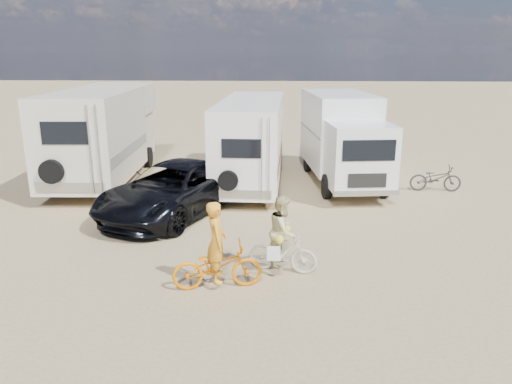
{
  "coord_description": "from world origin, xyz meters",
  "views": [
    {
      "loc": [
        1.16,
        -11.37,
        4.92
      ],
      "look_at": [
        0.62,
        1.07,
        1.3
      ],
      "focal_mm": 34.46,
      "sensor_mm": 36.0,
      "label": 1
    }
  ],
  "objects_px": {
    "bike_man": "(217,266)",
    "crate": "(271,202)",
    "rv_main": "(252,142)",
    "dark_suv": "(174,189)",
    "rider_man": "(217,250)",
    "cooler": "(188,198)",
    "bike_woman": "(283,252)",
    "box_truck": "(344,140)",
    "bike_parked": "(436,178)",
    "rider_woman": "(283,238)",
    "rv_left": "(103,136)"
  },
  "relations": [
    {
      "from": "rider_woman",
      "to": "cooler",
      "type": "height_order",
      "value": "rider_woman"
    },
    {
      "from": "dark_suv",
      "to": "bike_man",
      "type": "relative_size",
      "value": 2.97
    },
    {
      "from": "dark_suv",
      "to": "bike_woman",
      "type": "bearing_deg",
      "value": -26.92
    },
    {
      "from": "dark_suv",
      "to": "bike_woman",
      "type": "xyz_separation_m",
      "value": [
        3.31,
        -4.04,
        -0.31
      ]
    },
    {
      "from": "rv_main",
      "to": "bike_parked",
      "type": "xyz_separation_m",
      "value": [
        6.67,
        -0.87,
        -1.1
      ]
    },
    {
      "from": "rv_main",
      "to": "rider_woman",
      "type": "distance_m",
      "value": 7.94
    },
    {
      "from": "rider_man",
      "to": "rider_woman",
      "type": "height_order",
      "value": "rider_man"
    },
    {
      "from": "rv_left",
      "to": "bike_man",
      "type": "bearing_deg",
      "value": -61.02
    },
    {
      "from": "box_truck",
      "to": "bike_parked",
      "type": "bearing_deg",
      "value": -23.03
    },
    {
      "from": "box_truck",
      "to": "cooler",
      "type": "distance_m",
      "value": 6.31
    },
    {
      "from": "rv_left",
      "to": "bike_parked",
      "type": "distance_m",
      "value": 12.47
    },
    {
      "from": "bike_man",
      "to": "crate",
      "type": "distance_m",
      "value": 5.78
    },
    {
      "from": "box_truck",
      "to": "rv_main",
      "type": "bearing_deg",
      "value": 175.37
    },
    {
      "from": "dark_suv",
      "to": "crate",
      "type": "bearing_deg",
      "value": 38.26
    },
    {
      "from": "bike_woman",
      "to": "rv_main",
      "type": "bearing_deg",
      "value": 21.89
    },
    {
      "from": "bike_woman",
      "to": "bike_man",
      "type": "bearing_deg",
      "value": 135.15
    },
    {
      "from": "cooler",
      "to": "crate",
      "type": "distance_m",
      "value": 2.76
    },
    {
      "from": "rv_main",
      "to": "dark_suv",
      "type": "height_order",
      "value": "rv_main"
    },
    {
      "from": "rv_main",
      "to": "crate",
      "type": "relative_size",
      "value": 17.2
    },
    {
      "from": "rider_woman",
      "to": "crate",
      "type": "relative_size",
      "value": 3.84
    },
    {
      "from": "rv_left",
      "to": "crate",
      "type": "height_order",
      "value": "rv_left"
    },
    {
      "from": "rv_left",
      "to": "rider_woman",
      "type": "height_order",
      "value": "rv_left"
    },
    {
      "from": "rider_woman",
      "to": "bike_parked",
      "type": "bearing_deg",
      "value": -24.84
    },
    {
      "from": "box_truck",
      "to": "bike_woman",
      "type": "xyz_separation_m",
      "value": [
        -2.33,
        -7.92,
        -1.18
      ]
    },
    {
      "from": "crate",
      "to": "box_truck",
      "type": "bearing_deg",
      "value": 49.36
    },
    {
      "from": "rv_main",
      "to": "bike_man",
      "type": "height_order",
      "value": "rv_main"
    },
    {
      "from": "bike_man",
      "to": "crate",
      "type": "relative_size",
      "value": 4.47
    },
    {
      "from": "rider_man",
      "to": "bike_parked",
      "type": "height_order",
      "value": "rider_man"
    },
    {
      "from": "rv_main",
      "to": "crate",
      "type": "xyz_separation_m",
      "value": [
        0.78,
        -3.0,
        -1.4
      ]
    },
    {
      "from": "bike_man",
      "to": "cooler",
      "type": "height_order",
      "value": "bike_man"
    },
    {
      "from": "rider_woman",
      "to": "rv_left",
      "type": "bearing_deg",
      "value": 54.21
    },
    {
      "from": "bike_man",
      "to": "bike_parked",
      "type": "xyz_separation_m",
      "value": [
        6.95,
        7.8,
        -0.03
      ]
    },
    {
      "from": "dark_suv",
      "to": "bike_man",
      "type": "xyz_separation_m",
      "value": [
        1.91,
        -4.9,
        -0.29
      ]
    },
    {
      "from": "rider_man",
      "to": "cooler",
      "type": "relative_size",
      "value": 3.19
    },
    {
      "from": "bike_woman",
      "to": "crate",
      "type": "relative_size",
      "value": 3.72
    },
    {
      "from": "rider_woman",
      "to": "crate",
      "type": "distance_m",
      "value": 4.87
    },
    {
      "from": "rider_man",
      "to": "cooler",
      "type": "height_order",
      "value": "rider_man"
    },
    {
      "from": "bike_parked",
      "to": "cooler",
      "type": "bearing_deg",
      "value": 105.25
    },
    {
      "from": "rider_man",
      "to": "crate",
      "type": "distance_m",
      "value": 5.81
    },
    {
      "from": "bike_woman",
      "to": "cooler",
      "type": "bearing_deg",
      "value": 45.34
    },
    {
      "from": "rider_woman",
      "to": "cooler",
      "type": "xyz_separation_m",
      "value": [
        -3.08,
        5.01,
        -0.6
      ]
    },
    {
      "from": "rv_left",
      "to": "bike_woman",
      "type": "bearing_deg",
      "value": -52.03
    },
    {
      "from": "rv_left",
      "to": "bike_woman",
      "type": "height_order",
      "value": "rv_left"
    },
    {
      "from": "rv_left",
      "to": "bike_parked",
      "type": "relative_size",
      "value": 4.2
    },
    {
      "from": "box_truck",
      "to": "crate",
      "type": "bearing_deg",
      "value": -136.91
    },
    {
      "from": "box_truck",
      "to": "rider_man",
      "type": "distance_m",
      "value": 9.57
    },
    {
      "from": "rv_main",
      "to": "bike_woman",
      "type": "bearing_deg",
      "value": -79.98
    },
    {
      "from": "rv_left",
      "to": "rider_man",
      "type": "bearing_deg",
      "value": -61.02
    },
    {
      "from": "dark_suv",
      "to": "crate",
      "type": "relative_size",
      "value": 13.27
    },
    {
      "from": "rider_man",
      "to": "crate",
      "type": "bearing_deg",
      "value": -22.08
    }
  ]
}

